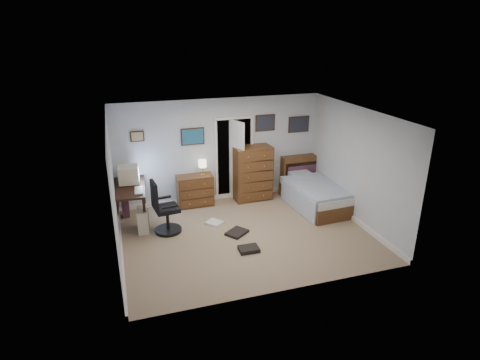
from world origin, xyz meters
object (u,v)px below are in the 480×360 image
object	(u,v)px
low_dresser	(195,190)
bed	(314,195)
office_chair	(164,213)
tall_dresser	(252,173)
computer_desk	(125,195)

from	to	relation	value
low_dresser	bed	world-z (taller)	low_dresser
office_chair	tall_dresser	distance (m)	2.60
office_chair	bed	xyz separation A→B (m)	(3.56, 0.24, -0.15)
tall_dresser	bed	xyz separation A→B (m)	(1.24, -0.91, -0.38)
low_dresser	tall_dresser	bearing A→B (deg)	-1.21
office_chair	tall_dresser	xyz separation A→B (m)	(2.32, 1.15, 0.23)
office_chair	bed	distance (m)	3.57
computer_desk	office_chair	world-z (taller)	office_chair
low_dresser	bed	bearing A→B (deg)	-19.49
office_chair	low_dresser	size ratio (longest dim) A/B	1.36
office_chair	bed	bearing A→B (deg)	-2.94
tall_dresser	office_chair	bearing A→B (deg)	-156.76
tall_dresser	bed	world-z (taller)	tall_dresser
computer_desk	low_dresser	world-z (taller)	computer_desk
office_chair	tall_dresser	size ratio (longest dim) A/B	0.85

